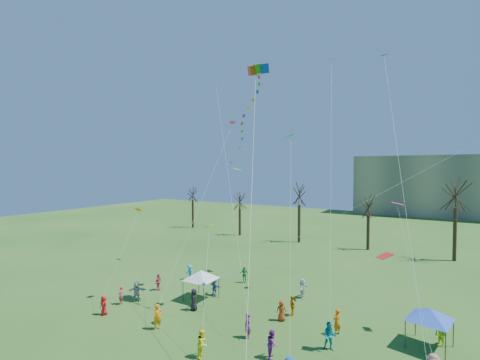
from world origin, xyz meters
The scene contains 6 objects.
bare_tree_row centered at (7.23, 35.73, 6.81)m, with size 69.73×8.91×10.86m.
big_box_kite centered at (-1.95, 8.33, 15.67)m, with size 4.15×7.15×22.14m.
canopy_tent_white centered at (-6.78, 8.18, 2.24)m, with size 3.53×3.53×2.65m.
canopy_tent_blue centered at (11.11, 9.46, 2.25)m, with size 3.47×3.47×2.65m.
festival_crowd centered at (-0.66, 6.37, 0.86)m, with size 24.64×14.12×1.86m.
small_kites_aloft centered at (1.10, 10.74, 12.96)m, with size 27.88×18.80×32.51m.
Camera 1 is at (11.53, -15.51, 11.84)m, focal length 25.00 mm.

